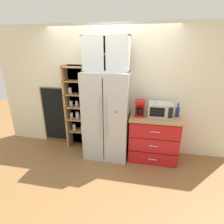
% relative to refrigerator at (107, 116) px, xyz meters
% --- Properties ---
extents(ground_plane, '(10.65, 10.65, 0.00)m').
position_rel_refrigerator_xyz_m(ground_plane, '(-0.00, -0.04, -0.85)').
color(ground_plane, olive).
extents(wall_back_cream, '(4.96, 0.10, 2.55)m').
position_rel_refrigerator_xyz_m(wall_back_cream, '(-0.00, 0.36, 0.42)').
color(wall_back_cream, silver).
rests_on(wall_back_cream, ground).
extents(refrigerator, '(0.85, 0.65, 1.71)m').
position_rel_refrigerator_xyz_m(refrigerator, '(0.00, 0.00, 0.00)').
color(refrigerator, '#B7BABF').
rests_on(refrigerator, ground).
extents(pantry_shelf_column, '(0.51, 0.29, 1.79)m').
position_rel_refrigerator_xyz_m(pantry_shelf_column, '(-0.70, 0.24, 0.06)').
color(pantry_shelf_column, brown).
rests_on(pantry_shelf_column, ground).
extents(counter_cabinet, '(0.94, 0.59, 0.89)m').
position_rel_refrigerator_xyz_m(counter_cabinet, '(0.92, 0.04, -0.41)').
color(counter_cabinet, red).
rests_on(counter_cabinet, ground).
extents(microwave, '(0.44, 0.33, 0.26)m').
position_rel_refrigerator_xyz_m(microwave, '(1.00, 0.08, 0.17)').
color(microwave, '#B7BABF').
rests_on(microwave, counter_cabinet).
extents(coffee_maker, '(0.17, 0.20, 0.31)m').
position_rel_refrigerator_xyz_m(coffee_maker, '(0.63, 0.04, 0.20)').
color(coffee_maker, red).
rests_on(coffee_maker, counter_cabinet).
extents(mug_charcoal, '(0.12, 0.08, 0.09)m').
position_rel_refrigerator_xyz_m(mug_charcoal, '(0.92, 0.08, 0.09)').
color(mug_charcoal, '#2D2D33').
rests_on(mug_charcoal, counter_cabinet).
extents(bottle_cobalt, '(0.07, 0.07, 0.26)m').
position_rel_refrigerator_xyz_m(bottle_cobalt, '(1.32, 0.12, 0.15)').
color(bottle_cobalt, navy).
rests_on(bottle_cobalt, counter_cabinet).
extents(bottle_green, '(0.06, 0.06, 0.27)m').
position_rel_refrigerator_xyz_m(bottle_green, '(0.92, 0.04, 0.16)').
color(bottle_green, '#285B33').
rests_on(bottle_green, counter_cabinet).
extents(upper_cabinet, '(0.81, 0.32, 0.60)m').
position_rel_refrigerator_xyz_m(upper_cabinet, '(-0.00, 0.05, 1.15)').
color(upper_cabinet, silver).
rests_on(upper_cabinet, refrigerator).
extents(chalkboard_menu, '(0.60, 0.04, 1.30)m').
position_rel_refrigerator_xyz_m(chalkboard_menu, '(-1.28, 0.29, -0.20)').
color(chalkboard_menu, brown).
rests_on(chalkboard_menu, ground).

